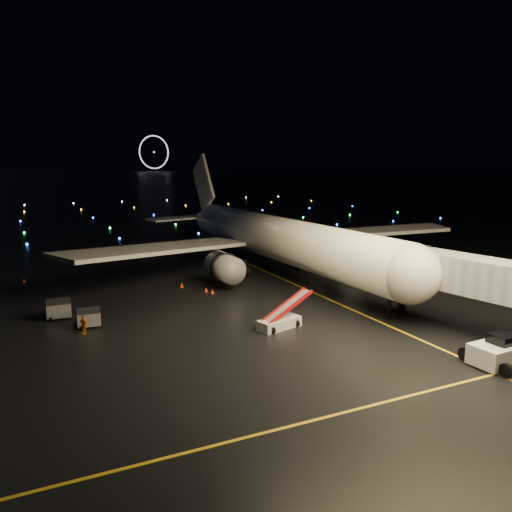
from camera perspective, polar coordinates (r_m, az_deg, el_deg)
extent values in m
plane|color=black|center=(332.43, -22.62, 7.48)|extent=(2000.00, 2000.00, 0.00)
cube|color=gold|center=(56.46, 5.82, -3.84)|extent=(0.25, 80.00, 0.02)
cube|color=gold|center=(28.31, 2.16, -19.28)|extent=(60.00, 0.25, 0.02)
cube|color=silver|center=(39.96, 26.29, -9.51)|extent=(4.76, 2.68, 2.20)
imported|color=orange|center=(44.32, -19.12, -7.43)|extent=(0.84, 1.00, 1.61)
cone|color=#F8470B|center=(55.56, -5.73, -3.83)|extent=(0.54, 0.54, 0.48)
cone|color=#F8470B|center=(57.85, -8.51, -3.29)|extent=(0.56, 0.56, 0.53)
cone|color=#F8470B|center=(54.71, -5.03, -4.05)|extent=(0.51, 0.51, 0.48)
cone|color=#F8470B|center=(65.60, -24.99, -2.54)|extent=(0.48, 0.48, 0.50)
cube|color=gray|center=(49.25, -21.62, -5.68)|extent=(2.16, 1.56, 1.79)
cube|color=gray|center=(45.93, -18.58, -6.74)|extent=(2.00, 1.46, 1.63)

